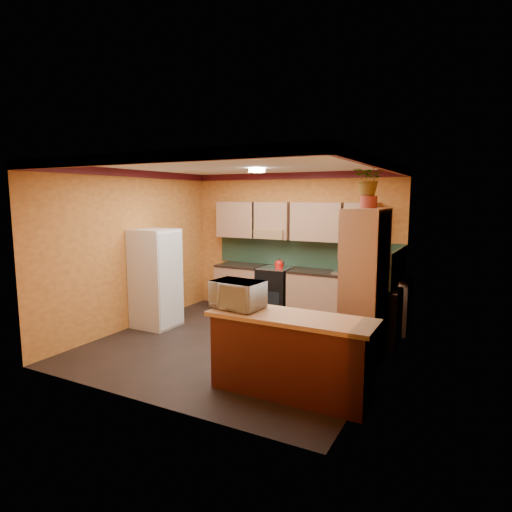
% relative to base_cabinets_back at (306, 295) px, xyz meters
% --- Properties ---
extents(room_shell, '(4.24, 4.24, 2.72)m').
position_rel_base_cabinets_back_xyz_m(room_shell, '(-0.38, -1.52, 1.65)').
color(room_shell, black).
rests_on(room_shell, ground).
extents(base_cabinets_back, '(3.65, 0.60, 0.88)m').
position_rel_base_cabinets_back_xyz_m(base_cabinets_back, '(0.00, 0.00, 0.00)').
color(base_cabinets_back, '#AD7A5B').
rests_on(base_cabinets_back, ground).
extents(countertop_back, '(3.65, 0.62, 0.04)m').
position_rel_base_cabinets_back_xyz_m(countertop_back, '(0.00, -0.00, 0.46)').
color(countertop_back, black).
rests_on(countertop_back, base_cabinets_back).
extents(stove, '(0.58, 0.58, 0.91)m').
position_rel_base_cabinets_back_xyz_m(stove, '(-0.63, -0.00, 0.02)').
color(stove, black).
rests_on(stove, ground).
extents(kettle, '(0.19, 0.19, 0.18)m').
position_rel_base_cabinets_back_xyz_m(kettle, '(-0.53, -0.05, 0.56)').
color(kettle, red).
rests_on(kettle, stove).
extents(sink, '(0.48, 0.40, 0.03)m').
position_rel_base_cabinets_back_xyz_m(sink, '(0.77, 0.00, 0.50)').
color(sink, silver).
rests_on(sink, countertop_back).
extents(base_cabinets_right, '(0.60, 0.80, 0.88)m').
position_rel_base_cabinets_back_xyz_m(base_cabinets_right, '(1.40, -0.86, 0.00)').
color(base_cabinets_right, '#AD7A5B').
rests_on(base_cabinets_right, ground).
extents(countertop_right, '(0.62, 0.80, 0.04)m').
position_rel_base_cabinets_back_xyz_m(countertop_right, '(1.40, -0.86, 0.46)').
color(countertop_right, black).
rests_on(countertop_right, base_cabinets_right).
extents(fridge, '(0.68, 0.66, 1.70)m').
position_rel_base_cabinets_back_xyz_m(fridge, '(-2.15, -1.64, 0.41)').
color(fridge, silver).
rests_on(fridge, ground).
extents(pantry, '(0.48, 0.90, 2.10)m').
position_rel_base_cabinets_back_xyz_m(pantry, '(1.45, -1.60, 0.61)').
color(pantry, '#AD7A5B').
rests_on(pantry, ground).
extents(fern_pot, '(0.22, 0.22, 0.16)m').
position_rel_base_cabinets_back_xyz_m(fern_pot, '(1.45, -1.55, 1.74)').
color(fern_pot, maroon).
rests_on(fern_pot, pantry).
extents(fern, '(0.46, 0.41, 0.45)m').
position_rel_base_cabinets_back_xyz_m(fern, '(1.45, -1.55, 2.05)').
color(fern, '#AD7A5B').
rests_on(fern, fern_pot).
extents(breakfast_bar, '(1.80, 0.55, 0.88)m').
position_rel_base_cabinets_back_xyz_m(breakfast_bar, '(0.96, -2.96, 0.00)').
color(breakfast_bar, '#502312').
rests_on(breakfast_bar, ground).
extents(bar_top, '(1.90, 0.65, 0.05)m').
position_rel_base_cabinets_back_xyz_m(bar_top, '(0.96, -2.96, 0.47)').
color(bar_top, tan).
rests_on(bar_top, breakfast_bar).
extents(microwave, '(0.63, 0.45, 0.33)m').
position_rel_base_cabinets_back_xyz_m(microwave, '(0.27, -2.96, 0.65)').
color(microwave, silver).
rests_on(microwave, bar_top).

